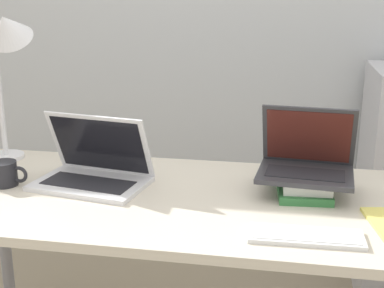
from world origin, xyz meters
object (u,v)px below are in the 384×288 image
at_px(wireless_keyboard, 306,236).
at_px(desk_lamp, 7,46).
at_px(book_stack, 305,184).
at_px(laptop_left, 94,170).
at_px(mug, 5,174).
at_px(laptop_on_books, 306,161).

bearing_deg(wireless_keyboard, desk_lamp, 156.46).
xyz_separation_m(wireless_keyboard, desk_lamp, (-1.10, 0.48, 0.44)).
xyz_separation_m(book_stack, desk_lamp, (-1.10, 0.13, 0.42)).
distance_m(laptop_left, book_stack, 0.72).
bearing_deg(mug, desk_lamp, 108.70).
height_order(wireless_keyboard, desk_lamp, desk_lamp).
relative_size(laptop_on_books, wireless_keyboard, 1.03).
height_order(laptop_left, book_stack, laptop_left).
xyz_separation_m(laptop_on_books, desk_lamp, (-1.10, 0.13, 0.34)).
bearing_deg(wireless_keyboard, book_stack, 89.56).
bearing_deg(book_stack, wireless_keyboard, -90.44).
relative_size(book_stack, mug, 2.00).
distance_m(wireless_keyboard, mug, 1.04).
bearing_deg(wireless_keyboard, laptop_left, 157.39).
height_order(mug, desk_lamp, desk_lamp).
height_order(laptop_on_books, desk_lamp, desk_lamp).
relative_size(laptop_on_books, desk_lamp, 0.54).
height_order(book_stack, wireless_keyboard, book_stack).
bearing_deg(laptop_left, laptop_on_books, 4.07).
height_order(book_stack, laptop_on_books, laptop_on_books).
height_order(book_stack, desk_lamp, desk_lamp).
xyz_separation_m(wireless_keyboard, mug, (-1.01, 0.23, 0.04)).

